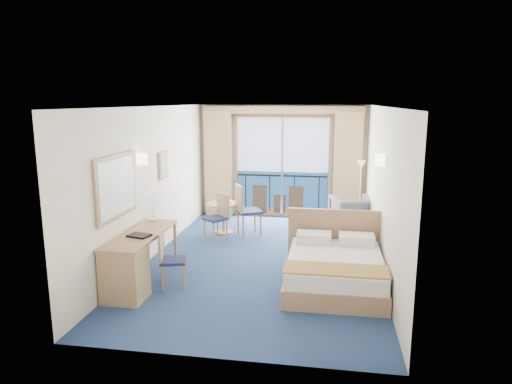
# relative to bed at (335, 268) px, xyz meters

# --- Properties ---
(floor) EXTENTS (6.50, 6.50, 0.00)m
(floor) POSITION_rel_bed_xyz_m (-1.25, 0.99, -0.28)
(floor) COLOR navy
(floor) RESTS_ON ground
(room_walls) EXTENTS (4.04, 6.54, 2.72)m
(room_walls) POSITION_rel_bed_xyz_m (-1.25, 0.99, 1.50)
(room_walls) COLOR silver
(room_walls) RESTS_ON ground
(balcony_door) EXTENTS (2.36, 0.03, 2.52)m
(balcony_door) POSITION_rel_bed_xyz_m (-1.26, 4.20, 0.86)
(balcony_door) COLOR navy
(balcony_door) RESTS_ON room_walls
(curtain_left) EXTENTS (0.65, 0.22, 2.55)m
(curtain_left) POSITION_rel_bed_xyz_m (-2.80, 4.06, 1.00)
(curtain_left) COLOR tan
(curtain_left) RESTS_ON room_walls
(curtain_right) EXTENTS (0.65, 0.22, 2.55)m
(curtain_right) POSITION_rel_bed_xyz_m (0.30, 4.06, 1.00)
(curtain_right) COLOR tan
(curtain_right) RESTS_ON room_walls
(pelmet) EXTENTS (3.80, 0.25, 0.18)m
(pelmet) POSITION_rel_bed_xyz_m (-1.25, 4.09, 2.30)
(pelmet) COLOR #A07C57
(pelmet) RESTS_ON room_walls
(mirror) EXTENTS (0.05, 1.25, 0.95)m
(mirror) POSITION_rel_bed_xyz_m (-3.23, -0.51, 1.27)
(mirror) COLOR #A07C57
(mirror) RESTS_ON room_walls
(wall_print) EXTENTS (0.04, 0.42, 0.52)m
(wall_print) POSITION_rel_bed_xyz_m (-3.23, 1.44, 1.32)
(wall_print) COLOR #A07C57
(wall_print) RESTS_ON room_walls
(sconce_left) EXTENTS (0.18, 0.18, 0.18)m
(sconce_left) POSITION_rel_bed_xyz_m (-3.19, 0.39, 1.57)
(sconce_left) COLOR #FFE9B2
(sconce_left) RESTS_ON room_walls
(sconce_right) EXTENTS (0.18, 0.18, 0.18)m
(sconce_right) POSITION_rel_bed_xyz_m (0.69, 0.84, 1.57)
(sconce_right) COLOR #FFE9B2
(sconce_right) RESTS_ON room_walls
(bed) EXTENTS (1.59, 1.89, 1.00)m
(bed) POSITION_rel_bed_xyz_m (0.00, 0.00, 0.00)
(bed) COLOR #A07C57
(bed) RESTS_ON ground
(nightstand) EXTENTS (0.44, 0.42, 0.58)m
(nightstand) POSITION_rel_bed_xyz_m (0.51, 1.33, 0.01)
(nightstand) COLOR #A28656
(nightstand) RESTS_ON ground
(phone) EXTENTS (0.19, 0.15, 0.08)m
(phone) POSITION_rel_bed_xyz_m (0.49, 1.35, 0.34)
(phone) COLOR silver
(phone) RESTS_ON nightstand
(armchair) EXTENTS (1.04, 1.06, 0.78)m
(armchair) POSITION_rel_bed_xyz_m (0.40, 3.09, 0.11)
(armchair) COLOR #4E515F
(armchair) RESTS_ON ground
(floor_lamp) EXTENTS (0.21, 0.21, 1.49)m
(floor_lamp) POSITION_rel_bed_xyz_m (0.58, 3.61, 0.85)
(floor_lamp) COLOR silver
(floor_lamp) RESTS_ON ground
(desk) EXTENTS (0.59, 1.73, 0.81)m
(desk) POSITION_rel_bed_xyz_m (-2.95, -0.86, 0.17)
(desk) COLOR #A07C57
(desk) RESTS_ON ground
(desk_chair) EXTENTS (0.47, 0.46, 0.88)m
(desk_chair) POSITION_rel_bed_xyz_m (-2.50, -0.45, 0.21)
(desk_chair) COLOR #1D2243
(desk_chair) RESTS_ON ground
(folder) EXTENTS (0.36, 0.30, 0.03)m
(folder) POSITION_rel_bed_xyz_m (-2.90, -0.54, 0.55)
(folder) COLOR black
(folder) RESTS_ON desk
(desk_lamp) EXTENTS (0.13, 0.13, 0.49)m
(desk_lamp) POSITION_rel_bed_xyz_m (-3.02, 0.30, 0.89)
(desk_lamp) COLOR silver
(desk_lamp) RESTS_ON desk
(round_table) EXTENTS (0.72, 0.72, 0.65)m
(round_table) POSITION_rel_bed_xyz_m (-2.33, 2.53, 0.21)
(round_table) COLOR #A07C57
(round_table) RESTS_ON ground
(table_chair_a) EXTENTS (0.64, 0.64, 1.09)m
(table_chair_a) POSITION_rel_bed_xyz_m (-1.84, 2.37, 0.34)
(table_chair_a) COLOR #1D2243
(table_chair_a) RESTS_ON ground
(table_chair_b) EXTENTS (0.57, 0.57, 0.94)m
(table_chair_b) POSITION_rel_bed_xyz_m (-2.32, 2.06, 0.25)
(table_chair_b) COLOR #1D2243
(table_chair_b) RESTS_ON ground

